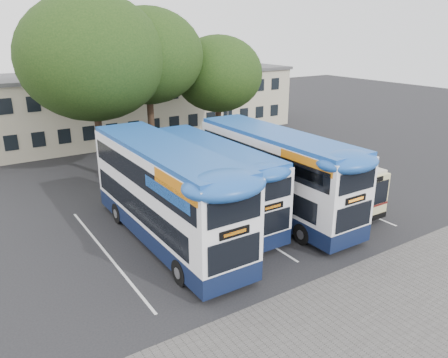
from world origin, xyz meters
name	(u,v)px	position (x,y,z in m)	size (l,w,h in m)	color
ground	(347,238)	(0.00, 0.00, 0.00)	(120.00, 120.00, 0.00)	black
paving_strip	(410,299)	(-2.00, -5.00, 0.01)	(40.00, 6.00, 0.01)	#595654
bay_lines	(230,220)	(-3.75, 5.00, 0.01)	(14.12, 11.00, 0.01)	silver
depot_building	(137,103)	(0.00, 26.99, 3.15)	(32.40, 8.40, 6.20)	#B8B094
lamp_post	(228,86)	(6.00, 19.97, 5.08)	(0.25, 1.05, 9.06)	gray
tree_left	(92,58)	(-7.02, 16.72, 8.17)	(9.86, 9.86, 12.37)	black
tree_mid	(147,56)	(-2.74, 17.44, 8.10)	(8.17, 8.17, 11.59)	black
tree_right	(218,74)	(3.46, 17.59, 6.50)	(7.27, 7.27, 9.60)	black
bus_dd_left	(165,190)	(-7.75, 4.71, 2.70)	(2.85, 11.74, 4.90)	#0F1939
bus_dd_mid	(212,178)	(-4.43, 5.81, 2.36)	(2.49, 10.27, 4.28)	#0F1939
bus_dd_right	(275,170)	(-1.16, 4.49, 2.60)	(2.75, 11.33, 4.72)	#0F1939
bus_single	(308,173)	(2.09, 5.18, 1.64)	(2.47, 9.70, 2.89)	#CFC78A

